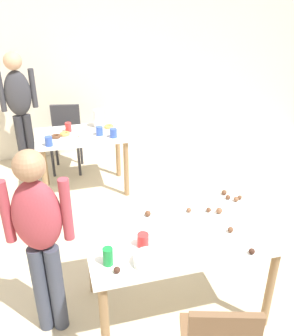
# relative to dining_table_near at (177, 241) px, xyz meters

# --- Properties ---
(ground_plane) EXTENTS (6.40, 6.40, 0.00)m
(ground_plane) POSITION_rel_dining_table_near_xyz_m (0.12, 0.04, -0.66)
(ground_plane) COLOR beige
(wall_back) EXTENTS (6.40, 0.10, 2.60)m
(wall_back) POSITION_rel_dining_table_near_xyz_m (0.12, 3.24, 0.64)
(wall_back) COLOR beige
(wall_back) RESTS_ON ground_plane
(dining_table_near) EXTENTS (1.33, 0.80, 0.75)m
(dining_table_near) POSITION_rel_dining_table_near_xyz_m (0.00, 0.00, 0.00)
(dining_table_near) COLOR white
(dining_table_near) RESTS_ON ground_plane
(dining_table_far) EXTENTS (1.05, 0.63, 0.75)m
(dining_table_far) POSITION_rel_dining_table_near_xyz_m (-0.47, 2.05, -0.03)
(dining_table_far) COLOR white
(dining_table_far) RESTS_ON ground_plane
(chair_far_table) EXTENTS (0.47, 0.47, 0.87)m
(chair_far_table) POSITION_rel_dining_table_near_xyz_m (-0.62, 2.72, -0.16)
(chair_far_table) COLOR #2D2D33
(chair_far_table) RESTS_ON ground_plane
(person_girl_near) EXTENTS (0.46, 0.26, 1.47)m
(person_girl_near) POSITION_rel_dining_table_near_xyz_m (-0.94, 0.06, 0.22)
(person_girl_near) COLOR #383D4C
(person_girl_near) RESTS_ON ground_plane
(person_adult_far) EXTENTS (0.46, 0.26, 1.59)m
(person_adult_far) POSITION_rel_dining_table_near_xyz_m (-1.15, 2.72, 0.30)
(person_adult_far) COLOR #28282D
(person_adult_far) RESTS_ON ground_plane
(mixing_bowl) EXTENTS (0.19, 0.19, 0.06)m
(mixing_bowl) POSITION_rel_dining_table_near_xyz_m (-0.29, -0.28, 0.12)
(mixing_bowl) COLOR white
(mixing_bowl) RESTS_ON dining_table_near
(soda_can) EXTENTS (0.07, 0.07, 0.12)m
(soda_can) POSITION_rel_dining_table_near_xyz_m (-0.54, -0.22, 0.15)
(soda_can) COLOR #198438
(soda_can) RESTS_ON dining_table_near
(fork_near) EXTENTS (0.17, 0.02, 0.01)m
(fork_near) POSITION_rel_dining_table_near_xyz_m (0.15, 0.00, 0.10)
(fork_near) COLOR silver
(fork_near) RESTS_ON dining_table_near
(cup_near_0) EXTENTS (0.08, 0.08, 0.09)m
(cup_near_0) POSITION_rel_dining_table_near_xyz_m (-0.28, -0.10, 0.14)
(cup_near_0) COLOR red
(cup_near_0) RESTS_ON dining_table_near
(cake_ball_0) EXTENTS (0.04, 0.04, 0.04)m
(cake_ball_0) POSITION_rel_dining_table_near_xyz_m (0.36, -0.11, 0.11)
(cake_ball_0) COLOR brown
(cake_ball_0) RESTS_ON dining_table_near
(cake_ball_1) EXTENTS (0.04, 0.04, 0.04)m
(cake_ball_1) POSITION_rel_dining_table_near_xyz_m (0.62, 0.27, 0.11)
(cake_ball_1) COLOR brown
(cake_ball_1) RESTS_ON dining_table_near
(cake_ball_2) EXTENTS (0.05, 0.05, 0.05)m
(cake_ball_2) POSITION_rel_dining_table_near_xyz_m (-0.16, 0.23, 0.12)
(cake_ball_2) COLOR brown
(cake_ball_2) RESTS_ON dining_table_near
(cake_ball_3) EXTENTS (0.04, 0.04, 0.04)m
(cake_ball_3) POSITION_rel_dining_table_near_xyz_m (0.16, 0.20, 0.11)
(cake_ball_3) COLOR brown
(cake_ball_3) RESTS_ON dining_table_near
(cake_ball_4) EXTENTS (0.04, 0.04, 0.04)m
(cake_ball_4) POSITION_rel_dining_table_near_xyz_m (0.38, -0.36, 0.11)
(cake_ball_4) COLOR #3D2319
(cake_ball_4) RESTS_ON dining_table_near
(cake_ball_5) EXTENTS (0.05, 0.05, 0.05)m
(cake_ball_5) POSITION_rel_dining_table_near_xyz_m (0.38, 0.13, 0.12)
(cake_ball_5) COLOR brown
(cake_ball_5) RESTS_ON dining_table_near
(cake_ball_6) EXTENTS (0.04, 0.04, 0.04)m
(cake_ball_6) POSITION_rel_dining_table_near_xyz_m (0.53, 0.37, 0.11)
(cake_ball_6) COLOR brown
(cake_ball_6) RESTS_ON dining_table_near
(cake_ball_7) EXTENTS (0.04, 0.04, 0.04)m
(cake_ball_7) POSITION_rel_dining_table_near_xyz_m (0.31, 0.16, 0.11)
(cake_ball_7) COLOR brown
(cake_ball_7) RESTS_ON dining_table_near
(cake_ball_8) EXTENTS (0.04, 0.04, 0.04)m
(cake_ball_8) POSITION_rel_dining_table_near_xyz_m (-0.50, -0.31, 0.11)
(cake_ball_8) COLOR #3D2319
(cake_ball_8) RESTS_ON dining_table_near
(cake_ball_9) EXTENTS (0.04, 0.04, 0.04)m
(cake_ball_9) POSITION_rel_dining_table_near_xyz_m (0.54, 0.29, 0.11)
(cake_ball_9) COLOR brown
(cake_ball_9) RESTS_ON dining_table_near
(cake_ball_10) EXTENTS (0.04, 0.04, 0.04)m
(cake_ball_10) POSITION_rel_dining_table_near_xyz_m (0.58, 0.25, 0.11)
(cake_ball_10) COLOR brown
(cake_ball_10) RESTS_ON dining_table_near
(pitcher_far) EXTENTS (0.12, 0.12, 0.22)m
(pitcher_far) POSITION_rel_dining_table_near_xyz_m (-0.24, 2.20, 0.20)
(pitcher_far) COLOR white
(pitcher_far) RESTS_ON dining_table_far
(cup_far_0) EXTENTS (0.08, 0.08, 0.10)m
(cup_far_0) POSITION_rel_dining_table_near_xyz_m (-0.27, 1.94, 0.14)
(cup_far_0) COLOR #3351B2
(cup_far_0) RESTS_ON dining_table_far
(cup_far_1) EXTENTS (0.07, 0.07, 0.11)m
(cup_far_1) POSITION_rel_dining_table_near_xyz_m (-0.61, 2.15, 0.15)
(cup_far_1) COLOR red
(cup_far_1) RESTS_ON dining_table_far
(cup_far_2) EXTENTS (0.08, 0.08, 0.10)m
(cup_far_2) POSITION_rel_dining_table_near_xyz_m (-0.13, 1.84, 0.14)
(cup_far_2) COLOR #3351B2
(cup_far_2) RESTS_ON dining_table_far
(cup_far_3) EXTENTS (0.08, 0.08, 0.11)m
(cup_far_3) POSITION_rel_dining_table_near_xyz_m (-0.84, 1.78, 0.15)
(cup_far_3) COLOR #3351B2
(cup_far_3) RESTS_ON dining_table_far
(donut_far_0) EXTENTS (0.11, 0.11, 0.03)m
(donut_far_0) POSITION_rel_dining_table_near_xyz_m (-0.76, 2.00, 0.11)
(donut_far_0) COLOR brown
(donut_far_0) RESTS_ON dining_table_far
(donut_far_1) EXTENTS (0.12, 0.12, 0.04)m
(donut_far_1) POSITION_rel_dining_table_near_xyz_m (-0.13, 2.15, 0.11)
(donut_far_1) COLOR gold
(donut_far_1) RESTS_ON dining_table_far
(donut_far_2) EXTENTS (0.12, 0.12, 0.04)m
(donut_far_2) POSITION_rel_dining_table_near_xyz_m (-0.66, 2.05, 0.11)
(donut_far_2) COLOR gold
(donut_far_2) RESTS_ON dining_table_far
(donut_far_3) EXTENTS (0.13, 0.13, 0.04)m
(donut_far_3) POSITION_rel_dining_table_near_xyz_m (-0.81, 2.18, 0.11)
(donut_far_3) COLOR white
(donut_far_3) RESTS_ON dining_table_far
(donut_far_4) EXTENTS (0.11, 0.11, 0.03)m
(donut_far_4) POSITION_rel_dining_table_near_xyz_m (-0.47, 1.98, 0.11)
(donut_far_4) COLOR white
(donut_far_4) RESTS_ON dining_table_far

